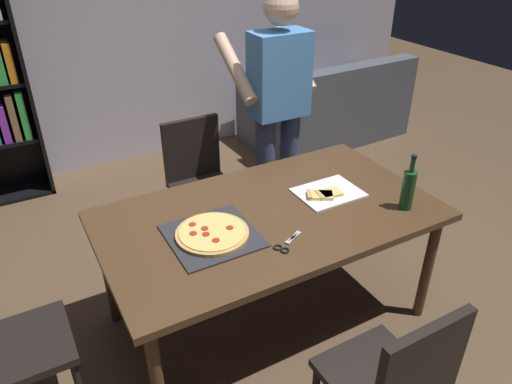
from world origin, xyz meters
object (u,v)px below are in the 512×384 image
object	(u,v)px
chair_near_camera	(395,380)
person_serving_pizza	(277,107)
kitchen_scissors	(286,245)
pepperoni_pizza_on_tray	(212,234)
couch	(328,112)
dining_table	(269,223)
chair_far_side	(199,174)
wine_bottle	(408,189)

from	to	relation	value
chair_near_camera	person_serving_pizza	distance (m)	1.91
person_serving_pizza	kitchen_scissors	distance (m)	1.25
kitchen_scissors	pepperoni_pizza_on_tray	bearing A→B (deg)	139.36
chair_near_camera	pepperoni_pizza_on_tray	xyz separation A→B (m)	(-0.36, 0.94, 0.25)
couch	chair_near_camera	bearing A→B (deg)	-122.52
dining_table	couch	distance (m)	2.78
person_serving_pizza	pepperoni_pizza_on_tray	world-z (taller)	person_serving_pizza
chair_far_side	couch	xyz separation A→B (m)	(1.90, 0.99, -0.21)
person_serving_pizza	couch	bearing A→B (deg)	41.06
chair_far_side	person_serving_pizza	xyz separation A→B (m)	(0.51, -0.22, 0.49)
wine_bottle	kitchen_scissors	world-z (taller)	wine_bottle
person_serving_pizza	wine_bottle	world-z (taller)	person_serving_pizza
pepperoni_pizza_on_tray	chair_near_camera	bearing A→B (deg)	-69.13
dining_table	chair_near_camera	world-z (taller)	chair_near_camera
chair_near_camera	wine_bottle	bearing A→B (deg)	45.66
chair_far_side	wine_bottle	world-z (taller)	wine_bottle
person_serving_pizza	wine_bottle	xyz separation A→B (m)	(0.15, -1.09, -0.13)
dining_table	kitchen_scissors	world-z (taller)	kitchen_scissors
pepperoni_pizza_on_tray	person_serving_pizza	bearing A→B (deg)	43.53
chair_far_side	couch	distance (m)	2.15
chair_near_camera	person_serving_pizza	xyz separation A→B (m)	(0.51, 1.78, 0.49)
couch	person_serving_pizza	xyz separation A→B (m)	(-1.39, -1.21, 0.70)
dining_table	person_serving_pizza	distance (m)	0.98
chair_far_side	person_serving_pizza	bearing A→B (deg)	-23.18
pepperoni_pizza_on_tray	wine_bottle	bearing A→B (deg)	-14.42
pepperoni_pizza_on_tray	dining_table	bearing A→B (deg)	8.38
chair_near_camera	kitchen_scissors	size ratio (longest dim) A/B	4.60
chair_far_side	wine_bottle	bearing A→B (deg)	-63.15
dining_table	chair_near_camera	bearing A→B (deg)	-90.00
chair_far_side	wine_bottle	distance (m)	1.52
pepperoni_pizza_on_tray	kitchen_scissors	size ratio (longest dim) A/B	2.17
chair_far_side	person_serving_pizza	size ratio (longest dim) A/B	0.51
chair_near_camera	kitchen_scissors	distance (m)	0.75
wine_bottle	kitchen_scissors	bearing A→B (deg)	178.05
kitchen_scissors	chair_near_camera	bearing A→B (deg)	-83.34
dining_table	couch	world-z (taller)	couch
kitchen_scissors	wine_bottle	bearing A→B (deg)	-1.95
dining_table	person_serving_pizza	world-z (taller)	person_serving_pizza
wine_bottle	pepperoni_pizza_on_tray	bearing A→B (deg)	165.58
dining_table	chair_far_side	distance (m)	1.01
chair_near_camera	pepperoni_pizza_on_tray	distance (m)	1.04
couch	kitchen_scissors	size ratio (longest dim) A/B	8.86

